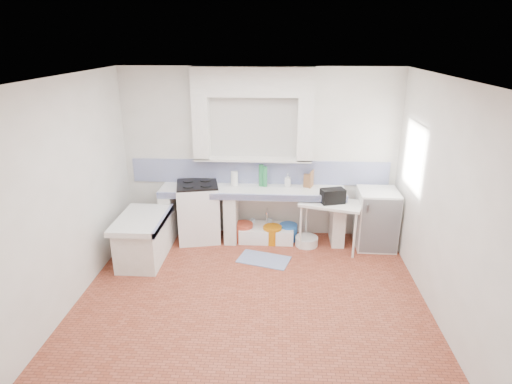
# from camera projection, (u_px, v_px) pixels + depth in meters

# --- Properties ---
(floor) EXTENTS (4.50, 4.50, 0.00)m
(floor) POSITION_uv_depth(u_px,v_px,m) (252.00, 296.00, 5.63)
(floor) COLOR #9B4732
(floor) RESTS_ON ground
(ceiling) EXTENTS (4.50, 4.50, 0.00)m
(ceiling) POSITION_uv_depth(u_px,v_px,m) (251.00, 77.00, 4.67)
(ceiling) COLOR white
(ceiling) RESTS_ON ground
(wall_back) EXTENTS (4.50, 0.00, 4.50)m
(wall_back) POSITION_uv_depth(u_px,v_px,m) (260.00, 154.00, 7.03)
(wall_back) COLOR white
(wall_back) RESTS_ON ground
(wall_front) EXTENTS (4.50, 0.00, 4.50)m
(wall_front) POSITION_uv_depth(u_px,v_px,m) (233.00, 288.00, 3.27)
(wall_front) COLOR white
(wall_front) RESTS_ON ground
(wall_left) EXTENTS (0.00, 4.50, 4.50)m
(wall_left) POSITION_uv_depth(u_px,v_px,m) (70.00, 193.00, 5.27)
(wall_left) COLOR white
(wall_left) RESTS_ON ground
(wall_right) EXTENTS (0.00, 4.50, 4.50)m
(wall_right) POSITION_uv_depth(u_px,v_px,m) (441.00, 201.00, 5.03)
(wall_right) COLOR white
(wall_right) RESTS_ON ground
(alcove_mass) EXTENTS (1.90, 0.25, 0.45)m
(alcove_mass) POSITION_uv_depth(u_px,v_px,m) (253.00, 82.00, 6.51)
(alcove_mass) COLOR white
(alcove_mass) RESTS_ON ground
(window_frame) EXTENTS (0.35, 0.86, 1.06)m
(window_frame) POSITION_uv_depth(u_px,v_px,m) (427.00, 158.00, 6.07)
(window_frame) COLOR #352211
(window_frame) RESTS_ON ground
(lace_valance) EXTENTS (0.01, 0.84, 0.24)m
(lace_valance) POSITION_uv_depth(u_px,v_px,m) (420.00, 131.00, 5.95)
(lace_valance) COLOR white
(lace_valance) RESTS_ON ground
(counter_slab) EXTENTS (3.00, 0.60, 0.08)m
(counter_slab) POSITION_uv_depth(u_px,v_px,m) (252.00, 191.00, 6.93)
(counter_slab) COLOR white
(counter_slab) RESTS_ON ground
(counter_lip) EXTENTS (3.00, 0.04, 0.10)m
(counter_lip) POSITION_uv_depth(u_px,v_px,m) (251.00, 197.00, 6.67)
(counter_lip) COLOR navy
(counter_lip) RESTS_ON ground
(counter_pier_left) EXTENTS (0.20, 0.55, 0.82)m
(counter_pier_left) POSITION_uv_depth(u_px,v_px,m) (169.00, 215.00, 7.16)
(counter_pier_left) COLOR white
(counter_pier_left) RESTS_ON ground
(counter_pier_mid) EXTENTS (0.20, 0.55, 0.82)m
(counter_pier_mid) POSITION_uv_depth(u_px,v_px,m) (232.00, 216.00, 7.11)
(counter_pier_mid) COLOR white
(counter_pier_mid) RESTS_ON ground
(counter_pier_right) EXTENTS (0.20, 0.55, 0.82)m
(counter_pier_right) POSITION_uv_depth(u_px,v_px,m) (337.00, 219.00, 7.01)
(counter_pier_right) COLOR white
(counter_pier_right) RESTS_ON ground
(peninsula_top) EXTENTS (0.70, 1.10, 0.08)m
(peninsula_top) POSITION_uv_depth(u_px,v_px,m) (142.00, 220.00, 6.34)
(peninsula_top) COLOR white
(peninsula_top) RESTS_ON ground
(peninsula_base) EXTENTS (0.60, 1.00, 0.62)m
(peninsula_base) POSITION_uv_depth(u_px,v_px,m) (144.00, 241.00, 6.46)
(peninsula_base) COLOR white
(peninsula_base) RESTS_ON ground
(peninsula_lip) EXTENTS (0.04, 1.10, 0.10)m
(peninsula_lip) POSITION_uv_depth(u_px,v_px,m) (163.00, 220.00, 6.32)
(peninsula_lip) COLOR navy
(peninsula_lip) RESTS_ON ground
(backsplash) EXTENTS (4.27, 0.03, 0.40)m
(backsplash) POSITION_uv_depth(u_px,v_px,m) (259.00, 172.00, 7.11)
(backsplash) COLOR navy
(backsplash) RESTS_ON ground
(stove) EXTENTS (0.79, 0.78, 0.95)m
(stove) POSITION_uv_depth(u_px,v_px,m) (198.00, 212.00, 7.10)
(stove) COLOR white
(stove) RESTS_ON ground
(sink) EXTENTS (0.90, 0.49, 0.21)m
(sink) POSITION_uv_depth(u_px,v_px,m) (267.00, 234.00, 7.17)
(sink) COLOR white
(sink) RESTS_ON ground
(side_table) EXTENTS (1.05, 0.76, 0.04)m
(side_table) POSITION_uv_depth(u_px,v_px,m) (329.00, 225.00, 6.80)
(side_table) COLOR white
(side_table) RESTS_ON ground
(fridge) EXTENTS (0.62, 0.62, 0.95)m
(fridge) POSITION_uv_depth(u_px,v_px,m) (376.00, 219.00, 6.84)
(fridge) COLOR white
(fridge) RESTS_ON ground
(bucket_red) EXTENTS (0.33, 0.33, 0.30)m
(bucket_red) POSITION_uv_depth(u_px,v_px,m) (243.00, 232.00, 7.14)
(bucket_red) COLOR #B04028
(bucket_red) RESTS_ON ground
(bucket_orange) EXTENTS (0.31, 0.31, 0.29)m
(bucket_orange) POSITION_uv_depth(u_px,v_px,m) (272.00, 234.00, 7.06)
(bucket_orange) COLOR #C46C06
(bucket_orange) RESTS_ON ground
(bucket_blue) EXTENTS (0.34, 0.34, 0.28)m
(bucket_blue) POSITION_uv_depth(u_px,v_px,m) (288.00, 232.00, 7.15)
(bucket_blue) COLOR blue
(bucket_blue) RESTS_ON ground
(basin_white) EXTENTS (0.45, 0.45, 0.14)m
(basin_white) POSITION_uv_depth(u_px,v_px,m) (307.00, 241.00, 6.99)
(basin_white) COLOR white
(basin_white) RESTS_ON ground
(water_bottle_a) EXTENTS (0.08, 0.08, 0.30)m
(water_bottle_a) POSITION_uv_depth(u_px,v_px,m) (253.00, 227.00, 7.32)
(water_bottle_a) COLOR silver
(water_bottle_a) RESTS_ON ground
(water_bottle_b) EXTENTS (0.11, 0.11, 0.31)m
(water_bottle_b) POSITION_uv_depth(u_px,v_px,m) (270.00, 227.00, 7.30)
(water_bottle_b) COLOR silver
(water_bottle_b) RESTS_ON ground
(black_bag) EXTENTS (0.40, 0.30, 0.23)m
(black_bag) POSITION_uv_depth(u_px,v_px,m) (333.00, 196.00, 6.61)
(black_bag) COLOR black
(black_bag) RESTS_ON side_table
(green_bottle_a) EXTENTS (0.08, 0.08, 0.34)m
(green_bottle_a) POSITION_uv_depth(u_px,v_px,m) (265.00, 177.00, 6.97)
(green_bottle_a) COLOR #267E46
(green_bottle_a) RESTS_ON counter_slab
(green_bottle_b) EXTENTS (0.10, 0.10, 0.36)m
(green_bottle_b) POSITION_uv_depth(u_px,v_px,m) (261.00, 175.00, 6.99)
(green_bottle_b) COLOR #267E46
(green_bottle_b) RESTS_ON counter_slab
(knife_block) EXTENTS (0.12, 0.10, 0.21)m
(knife_block) POSITION_uv_depth(u_px,v_px,m) (307.00, 181.00, 6.97)
(knife_block) COLOR brown
(knife_block) RESTS_ON counter_slab
(cutting_board) EXTENTS (0.08, 0.19, 0.27)m
(cutting_board) POSITION_uv_depth(u_px,v_px,m) (312.00, 179.00, 6.96)
(cutting_board) COLOR brown
(cutting_board) RESTS_ON counter_slab
(paper_towel) EXTENTS (0.13, 0.13, 0.24)m
(paper_towel) POSITION_uv_depth(u_px,v_px,m) (234.00, 179.00, 7.04)
(paper_towel) COLOR white
(paper_towel) RESTS_ON counter_slab
(soap_bottle) EXTENTS (0.10, 0.10, 0.22)m
(soap_bottle) POSITION_uv_depth(u_px,v_px,m) (288.00, 180.00, 6.99)
(soap_bottle) COLOR white
(soap_bottle) RESTS_ON counter_slab
(rug) EXTENTS (0.86, 0.64, 0.01)m
(rug) POSITION_uv_depth(u_px,v_px,m) (264.00, 259.00, 6.54)
(rug) COLOR #384E9C
(rug) RESTS_ON ground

